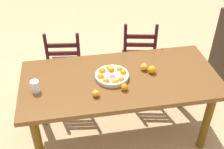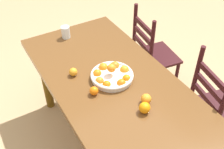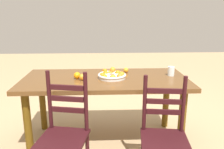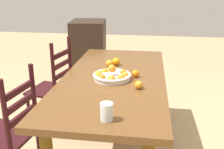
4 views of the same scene
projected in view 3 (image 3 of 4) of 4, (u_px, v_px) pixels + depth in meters
ground_plane at (106, 139)px, 2.80m from camera, size 12.00×12.00×0.00m
dining_table at (105, 86)px, 2.62m from camera, size 1.84×0.86×0.77m
chair_near_window at (64, 135)px, 1.99m from camera, size 0.46×0.46×1.00m
chair_by_cabinet at (164, 136)px, 2.01m from camera, size 0.44×0.44×0.96m
fruit_bowl at (112, 75)px, 2.58m from camera, size 0.32×0.32×0.13m
orange_loose_0 at (126, 70)px, 2.81m from camera, size 0.06×0.06×0.06m
orange_loose_1 at (77, 76)px, 2.55m from camera, size 0.07×0.07×0.07m
orange_loose_2 at (82, 77)px, 2.50m from camera, size 0.07×0.07×0.07m
orange_loose_3 at (105, 71)px, 2.76m from camera, size 0.06×0.06×0.06m
drinking_glass at (171, 71)px, 2.67m from camera, size 0.07×0.07×0.11m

